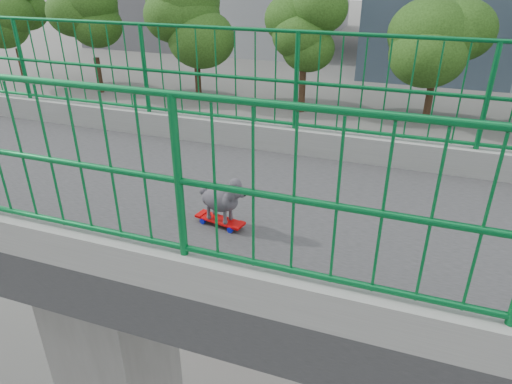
{
  "coord_description": "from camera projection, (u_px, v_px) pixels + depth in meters",
  "views": [
    {
      "loc": [
        3.67,
        3.33,
        9.07
      ],
      "look_at": [
        -0.28,
        1.91,
        6.96
      ],
      "focal_mm": 32.05,
      "sensor_mm": 36.0,
      "label": 1
    }
  ],
  "objects": [
    {
      "name": "car_2",
      "position": [
        263.0,
        189.0,
        18.95
      ],
      "size": [
        2.18,
        4.73,
        1.31
      ],
      "primitive_type": "imported",
      "rotation": [
        0.0,
        0.0,
        3.14
      ],
      "color": "black",
      "rests_on": "ground"
    },
    {
      "name": "car_0",
      "position": [
        14.0,
        236.0,
        15.6
      ],
      "size": [
        1.67,
        4.16,
        1.42
      ],
      "primitive_type": "imported",
      "color": "silver",
      "rests_on": "ground"
    },
    {
      "name": "skateboard",
      "position": [
        220.0,
        221.0,
        4.01
      ],
      "size": [
        0.22,
        0.47,
        0.06
      ],
      "rotation": [
        0.0,
        0.0,
        -0.19
      ],
      "color": "red",
      "rests_on": "footbridge"
    },
    {
      "name": "road",
      "position": [
        316.0,
        204.0,
        19.1
      ],
      "size": [
        18.0,
        90.0,
        0.02
      ],
      "primitive_type": "cube",
      "color": "black",
      "rests_on": "ground"
    },
    {
      "name": "car_3",
      "position": [
        476.0,
        187.0,
        19.11
      ],
      "size": [
        1.83,
        4.5,
        1.3
      ],
      "primitive_type": "imported",
      "rotation": [
        0.0,
        0.0,
        3.14
      ],
      "color": "black",
      "rests_on": "ground"
    },
    {
      "name": "car_6",
      "position": [
        78.0,
        196.0,
        18.27
      ],
      "size": [
        2.34,
        5.08,
        1.41
      ],
      "primitive_type": "imported",
      "color": "silver",
      "rests_on": "ground"
    },
    {
      "name": "poodle",
      "position": [
        222.0,
        199.0,
        3.9
      ],
      "size": [
        0.25,
        0.47,
        0.39
      ],
      "rotation": [
        0.0,
        0.0,
        -0.19
      ],
      "color": "#343036",
      "rests_on": "skateboard"
    },
    {
      "name": "railing",
      "position": [
        81.0,
        155.0,
        4.93
      ],
      "size": [
        3.0,
        24.0,
        1.42
      ],
      "color": "gray",
      "rests_on": "footbridge"
    },
    {
      "name": "street_trees",
      "position": [
        387.0,
        43.0,
        27.6
      ],
      "size": [
        5.3,
        60.4,
        7.26
      ],
      "color": "black",
      "rests_on": "ground"
    },
    {
      "name": "footbridge",
      "position": [
        108.0,
        300.0,
        5.83
      ],
      "size": [
        3.0,
        24.0,
        7.0
      ],
      "color": "#2D2D2F",
      "rests_on": "ground"
    },
    {
      "name": "car_5",
      "position": [
        239.0,
        286.0,
        13.07
      ],
      "size": [
        1.64,
        4.69,
        1.55
      ],
      "primitive_type": "imported",
      "color": "red",
      "rests_on": "ground"
    },
    {
      "name": "car_4",
      "position": [
        332.0,
        141.0,
        23.8
      ],
      "size": [
        1.71,
        4.26,
        1.45
      ],
      "primitive_type": "imported",
      "rotation": [
        0.0,
        0.0,
        3.14
      ],
      "color": "silver",
      "rests_on": "ground"
    },
    {
      "name": "car_7",
      "position": [
        456.0,
        217.0,
        16.64
      ],
      "size": [
        2.15,
        5.3,
        1.54
      ],
      "primitive_type": "imported",
      "rotation": [
        0.0,
        0.0,
        3.14
      ],
      "color": "silver",
      "rests_on": "ground"
    }
  ]
}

